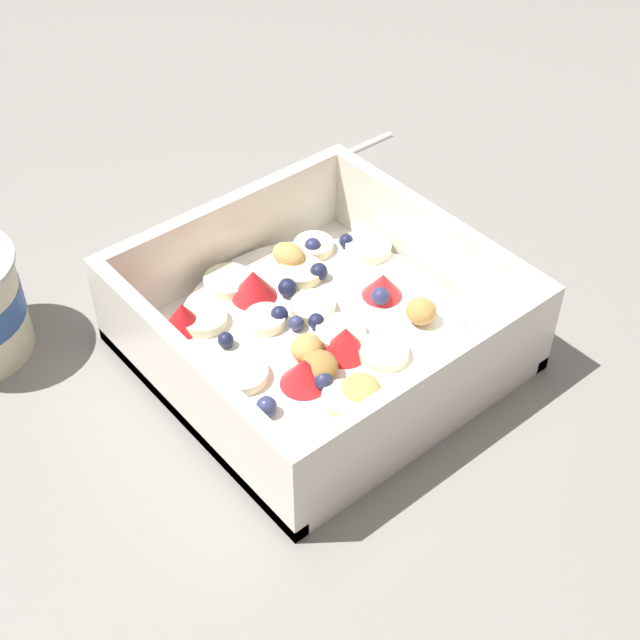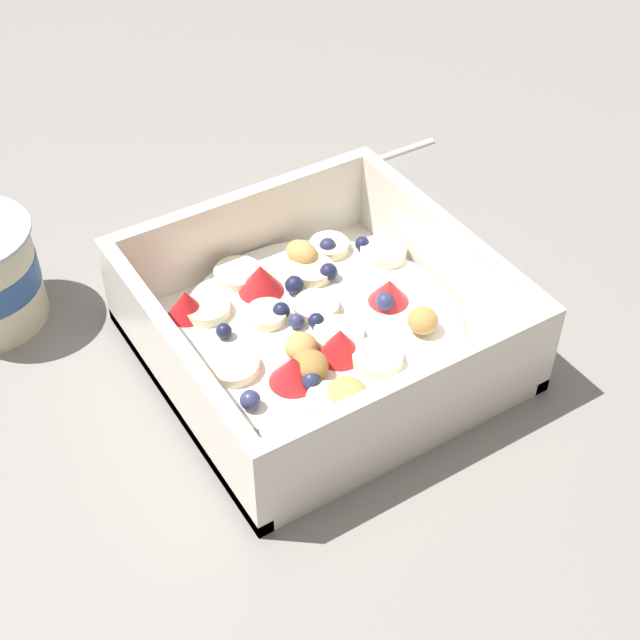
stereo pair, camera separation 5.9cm
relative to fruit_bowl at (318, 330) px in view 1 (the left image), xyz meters
The scene contains 3 objects.
ground_plane 0.03m from the fruit_bowl, 138.49° to the right, with size 2.40×2.40×0.00m, color gray.
fruit_bowl is the anchor object (origin of this frame).
spoon 0.20m from the fruit_bowl, 31.01° to the right, with size 0.03×0.17×0.01m.
Camera 1 is at (-0.32, 0.29, 0.43)m, focal length 51.06 mm.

